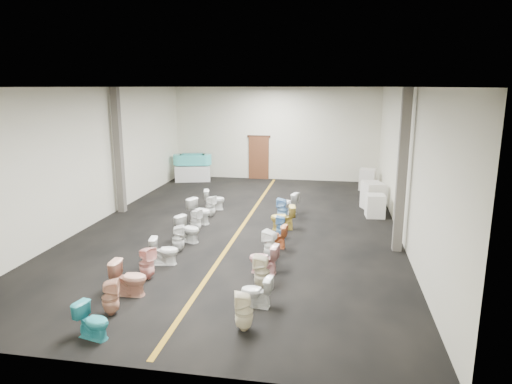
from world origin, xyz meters
The scene contains 38 objects.
floor centered at (0.00, 0.00, 0.00)m, with size 16.00×16.00×0.00m, color black.
ceiling centered at (0.00, 0.00, 4.50)m, with size 16.00×16.00×0.00m, color black.
wall_back centered at (0.00, 8.00, 2.25)m, with size 10.00×10.00×0.00m, color beige.
wall_front centered at (0.00, -8.00, 2.25)m, with size 10.00×10.00×0.00m, color beige.
wall_left centered at (-5.00, 0.00, 2.25)m, with size 16.00×16.00×0.00m, color beige.
wall_right centered at (5.00, 0.00, 2.25)m, with size 16.00×16.00×0.00m, color beige.
aisle_stripe centered at (0.00, 0.00, 0.00)m, with size 0.12×15.60×0.01m, color #9B6D16.
back_door centered at (-0.80, 7.94, 1.05)m, with size 1.00×0.10×2.10m, color #562D19.
door_frame centered at (-0.80, 7.95, 2.12)m, with size 1.15×0.08×0.10m, color #331C11.
column_left centered at (-4.75, 1.00, 2.25)m, with size 0.25×0.25×4.50m, color #59544C.
column_right centered at (4.75, -1.50, 2.25)m, with size 0.25×0.25×4.50m, color #59544C.
display_table centered at (-3.90, 6.88, 0.37)m, with size 1.68×0.84×0.75m, color silver.
bathtub centered at (-3.90, 6.88, 1.07)m, with size 1.83×0.91×0.55m.
appliance_crate_a centered at (4.40, 1.85, 0.41)m, with size 0.63×0.63×0.81m, color silver.
appliance_crate_b centered at (4.40, 2.99, 0.50)m, with size 0.72×0.72×0.99m, color silver.
appliance_crate_c centered at (4.40, 4.24, 0.39)m, with size 0.69×0.69×0.79m, color silver.
appliance_crate_d centered at (4.40, 6.30, 0.47)m, with size 0.66×0.66×0.94m, color silver.
toilet_left_0 centered at (-1.31, -7.26, 0.34)m, with size 0.38×0.66×0.67m, color teal.
toilet_left_1 centered at (-1.41, -6.38, 0.38)m, with size 0.34×0.35×0.75m, color tan.
toilet_left_2 centered at (-1.43, -5.47, 0.40)m, with size 0.45×0.78×0.80m, color #E19F84.
toilet_left_3 centered at (-1.39, -4.60, 0.40)m, with size 0.36×0.37×0.81m, color #F6ADA4.
toilet_left_4 centered at (-1.33, -3.62, 0.36)m, with size 0.41×0.71×0.73m, color white.
toilet_left_5 centered at (-1.29, -2.67, 0.38)m, with size 0.34×0.35×0.76m, color white.
toilet_left_6 centered at (-1.27, -1.82, 0.39)m, with size 0.43×0.76×0.77m, color silver.
toilet_left_7 centered at (-1.33, -0.91, 0.38)m, with size 0.34×0.35×0.75m, color white.
toilet_left_8 centered at (-1.48, 0.05, 0.42)m, with size 0.47×0.82×0.84m, color white.
toilet_left_9 centered at (-1.34, 0.90, 0.38)m, with size 0.34×0.35×0.76m, color white.
toilet_left_10 centered at (-1.46, 1.83, 0.39)m, with size 0.43×0.76×0.77m, color white.
toilet_right_0 centered at (1.36, -6.52, 0.39)m, with size 0.35×0.36×0.77m, color beige.
toilet_right_1 centered at (1.43, -5.54, 0.34)m, with size 0.38×0.66×0.68m, color white.
toilet_right_2 centered at (1.40, -4.64, 0.40)m, with size 0.36×0.37×0.80m, color beige.
toilet_right_3 centered at (1.30, -3.76, 0.37)m, with size 0.42×0.73×0.75m, color #E1A1A0.
toilet_right_4 centered at (1.35, -2.88, 0.42)m, with size 0.37×0.38×0.83m, color white.
toilet_right_5 centered at (1.34, -1.89, 0.34)m, with size 0.38×0.67×0.68m, color #D5713B.
toilet_right_6 centered at (1.40, -0.95, 0.34)m, with size 0.31×0.31×0.68m, color #66A2D5.
toilet_right_7 centered at (1.36, -0.16, 0.40)m, with size 0.44×0.78×0.80m, color #E1C253.
toilet_right_8 centered at (1.24, 0.74, 0.41)m, with size 0.37×0.37×0.81m, color #78ACDF.
toilet_right_9 centered at (1.30, 1.73, 0.40)m, with size 0.45×0.78×0.80m, color white.
Camera 1 is at (2.94, -14.20, 4.52)m, focal length 32.00 mm.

